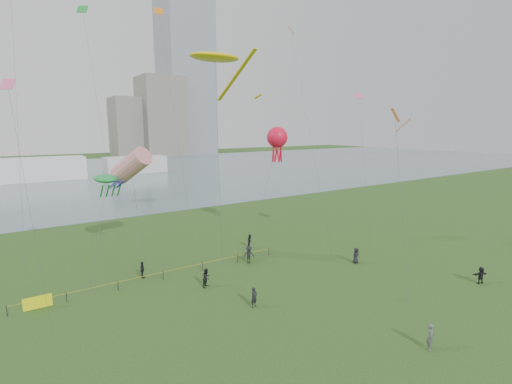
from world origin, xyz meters
TOP-DOWN VIEW (x-y plane):
  - ground_plane at (0.00, 0.00)m, footprint 400.00×400.00m
  - lake at (0.00, 100.00)m, footprint 400.00×120.00m
  - tower at (62.00, 168.00)m, footprint 24.00×24.00m
  - building_mid at (46.00, 162.00)m, footprint 20.00×20.00m
  - building_low at (32.00, 168.00)m, footprint 16.00×18.00m
  - pavilion_left at (-12.00, 95.00)m, footprint 22.00×8.00m
  - pavilion_right at (14.00, 98.00)m, footprint 18.00×7.00m
  - fence at (-13.93, 13.71)m, footprint 24.07×0.07m
  - kite_flyer at (2.36, -6.19)m, footprint 0.76×0.71m
  - spectator_a at (-5.16, 10.10)m, footprint 1.04×0.98m
  - spectator_b at (1.04, 12.87)m, footprint 1.30×0.91m
  - spectator_c at (-9.25, 15.22)m, footprint 0.78×0.98m
  - spectator_d at (10.26, 6.75)m, footprint 0.82×0.56m
  - spectator_e at (15.60, -2.97)m, footprint 1.50×0.96m
  - spectator_f at (-3.74, 4.69)m, footprint 0.65×0.49m
  - spectator_g at (3.94, 17.11)m, footprint 0.96×0.96m
  - kite_stingray at (0.27, 18.03)m, footprint 5.55×10.21m
  - kite_windsock at (-8.33, 20.40)m, footprint 4.37×5.99m
  - kite_creature at (-10.56, 21.64)m, footprint 4.55×9.16m
  - kite_octopus at (7.74, 17.09)m, footprint 7.23×4.50m
  - kite_delta at (12.82, 4.76)m, footprint 8.00×8.38m
  - small_kites at (-4.34, 18.03)m, footprint 36.20×10.56m

SIDE VIEW (x-z plane):
  - ground_plane at x=0.00m, z-range 0.00..0.00m
  - lake at x=0.00m, z-range -0.02..0.06m
  - fence at x=-13.93m, z-range 0.03..1.08m
  - spectator_e at x=15.60m, z-range 0.00..1.55m
  - spectator_c at x=-9.25m, z-range 0.00..1.56m
  - spectator_g at x=3.94m, z-range 0.00..1.57m
  - spectator_f at x=-3.74m, z-range 0.00..1.60m
  - spectator_d at x=10.26m, z-range 0.00..1.63m
  - spectator_a at x=-5.16m, z-range 0.00..1.69m
  - kite_flyer at x=2.36m, z-range 0.00..1.74m
  - spectator_b at x=1.04m, z-range 0.00..1.83m
  - pavilion_right at x=14.00m, z-range 0.00..5.00m
  - pavilion_left at x=-12.00m, z-range 0.00..6.00m
  - kite_creature at x=-10.56m, z-range 4.13..13.27m
  - kite_windsock at x=-8.33m, z-range 3.99..15.99m
  - kite_octopus at x=7.74m, z-range 5.69..19.62m
  - building_low at x=32.00m, z-range 0.00..28.00m
  - kite_delta at x=12.82m, z-range 6.49..22.18m
  - building_mid at x=46.00m, z-range 0.00..38.00m
  - kite_stingray at x=0.27m, z-range 10.25..31.75m
  - small_kites at x=-4.34m, z-range 17.49..27.48m
  - tower at x=62.00m, z-range 0.00..120.00m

